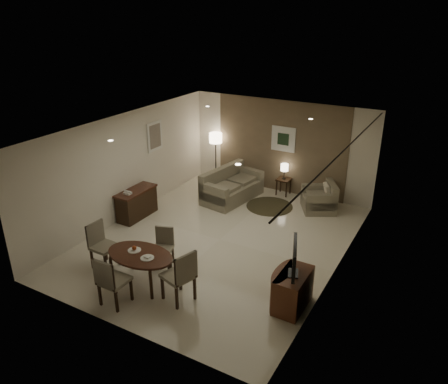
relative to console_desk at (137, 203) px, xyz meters
The scene contains 31 objects.
room_shell 2.70m from the console_desk, ahead, with size 5.50×7.00×2.70m.
taupe_accent 4.39m from the console_desk, 54.45° to the left, with size 3.96×0.03×2.70m, color brown.
curtain_wall 5.26m from the console_desk, ahead, with size 0.08×6.70×2.58m, color beige, non-canonical shape.
curtain_rod 5.64m from the console_desk, ahead, with size 0.03×0.03×6.80m, color black.
art_back_frame 4.49m from the console_desk, 53.18° to the left, with size 0.72×0.03×0.72m, color silver.
art_back_canvas 4.48m from the console_desk, 53.06° to the left, with size 0.34×0.01×0.34m, color #1D321C.
art_left_frame 1.92m from the console_desk, 100.85° to the left, with size 0.03×0.60×0.80m, color silver.
art_left_canvas 1.91m from the console_desk, 100.16° to the left, with size 0.01×0.46×0.64m, color gray.
downlight_nl 3.12m from the console_desk, 58.80° to the right, with size 0.10×0.10×0.01m, color white.
downlight_nr 4.87m from the console_desk, 24.83° to the right, with size 0.10×0.10×0.01m, color white.
downlight_fl 3.12m from the console_desk, 58.80° to the left, with size 0.10×0.10×0.01m, color white.
downlight_fr 4.87m from the console_desk, 24.83° to the left, with size 0.10×0.10×0.01m, color white.
console_desk is the anchor object (origin of this frame).
telephone 0.52m from the console_desk, 90.00° to the right, with size 0.20×0.14×0.09m, color white, non-canonical shape.
tv_cabinet 5.11m from the console_desk, 17.05° to the right, with size 0.48×0.90×0.70m, color brown, non-canonical shape.
flat_tv 5.14m from the console_desk, 17.12° to the right, with size 0.06×0.88×0.60m, color black, non-canonical shape.
dining_table 3.05m from the console_desk, 48.46° to the right, with size 1.42×0.89×0.66m, color #441F15, non-canonical shape.
chair_near 3.62m from the console_desk, 56.27° to the right, with size 0.48×0.48×1.00m, color gray, non-canonical shape.
chair_far 2.56m from the console_desk, 38.03° to the right, with size 0.41×0.41×0.84m, color gray, non-canonical shape.
chair_left 2.40m from the console_desk, 65.96° to the right, with size 0.47×0.47×0.98m, color gray, non-canonical shape.
chair_right 3.78m from the console_desk, 38.41° to the right, with size 0.51×0.51×1.06m, color gray, non-canonical shape.
plate_a 2.91m from the console_desk, 50.47° to the right, with size 0.26×0.26×0.02m, color white.
plate_b 3.25m from the console_desk, 46.13° to the right, with size 0.26×0.26×0.02m, color white.
fruit_apple 2.91m from the console_desk, 50.47° to the right, with size 0.09×0.09×0.09m, color #9B3611.
napkin 3.25m from the console_desk, 46.13° to the right, with size 0.12×0.08×0.03m, color white.
round_rug 3.59m from the console_desk, 39.60° to the left, with size 1.27×1.27×0.01m, color #403C24.
sofa 2.75m from the console_desk, 54.05° to the left, with size 0.93×1.86×0.88m, color gray, non-canonical shape.
armchair 4.83m from the console_desk, 34.39° to the left, with size 0.87×0.82×0.77m, color gray, non-canonical shape.
side_table 4.26m from the console_desk, 49.71° to the left, with size 0.38×0.38×0.49m, color black, non-canonical shape.
table_lamp 4.28m from the console_desk, 49.71° to the left, with size 0.22×0.22×0.50m, color #FFEAC1, non-canonical shape.
floor_lamp 3.31m from the console_desk, 81.88° to the left, with size 0.39×0.39×1.53m, color #FFE5B7, non-canonical shape.
Camera 1 is at (4.55, -7.83, 5.10)m, focal length 35.00 mm.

